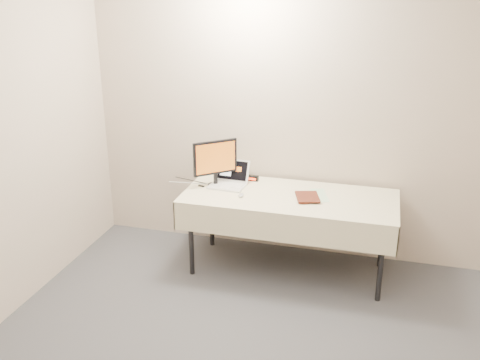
% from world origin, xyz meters
% --- Properties ---
extents(back_wall, '(4.00, 0.10, 2.70)m').
position_xyz_m(back_wall, '(0.00, 2.50, 1.35)').
color(back_wall, beige).
rests_on(back_wall, ground).
extents(table, '(1.86, 0.81, 0.74)m').
position_xyz_m(table, '(0.00, 2.05, 0.68)').
color(table, black).
rests_on(table, ground).
extents(laptop, '(0.34, 0.33, 0.21)m').
position_xyz_m(laptop, '(-0.58, 2.16, 0.79)').
color(laptop, white).
rests_on(laptop, table).
extents(monitor, '(0.33, 0.29, 0.43)m').
position_xyz_m(monitor, '(-0.70, 2.10, 0.99)').
color(monitor, black).
rests_on(monitor, table).
extents(book, '(0.19, 0.08, 0.26)m').
position_xyz_m(book, '(0.07, 1.99, 0.87)').
color(book, maroon).
rests_on(book, table).
extents(alarm_clock, '(0.11, 0.05, 0.05)m').
position_xyz_m(alarm_clock, '(-0.41, 2.32, 0.76)').
color(alarm_clock, black).
rests_on(alarm_clock, table).
extents(clicker, '(0.05, 0.09, 0.02)m').
position_xyz_m(clicker, '(-0.40, 1.91, 0.75)').
color(clicker, '#B4B4B6').
rests_on(clicker, table).
extents(paper_form, '(0.21, 0.34, 0.00)m').
position_xyz_m(paper_form, '(0.25, 2.12, 0.74)').
color(paper_form, '#B6E0B2').
rests_on(paper_form, table).
extents(usb_dongle, '(0.06, 0.03, 0.01)m').
position_xyz_m(usb_dongle, '(-0.82, 2.05, 0.74)').
color(usb_dongle, black).
rests_on(usb_dongle, table).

